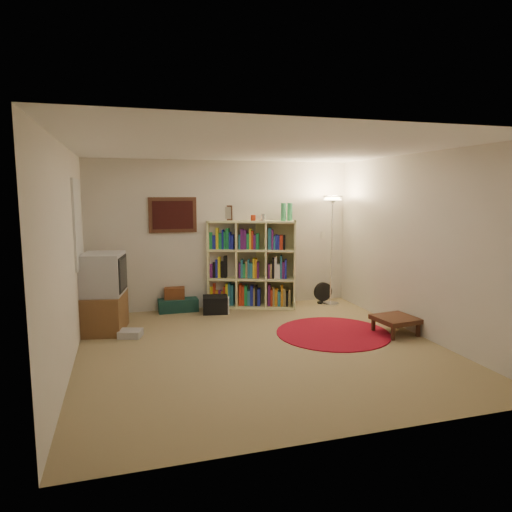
% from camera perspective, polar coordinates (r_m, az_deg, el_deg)
% --- Properties ---
extents(room, '(4.54, 4.54, 2.54)m').
position_cam_1_polar(room, '(5.68, 0.06, 0.80)').
color(room, '#8E7A53').
rests_on(room, ground).
extents(bookshelf, '(1.55, 0.92, 1.79)m').
position_cam_1_polar(bookshelf, '(7.84, -0.66, -1.17)').
color(bookshelf, '#FFF9AA').
rests_on(bookshelf, ground).
extents(floor_lamp, '(0.42, 0.42, 1.91)m').
position_cam_1_polar(floor_lamp, '(7.99, 9.50, 5.13)').
color(floor_lamp, white).
rests_on(floor_lamp, ground).
extents(floor_fan, '(0.34, 0.19, 0.38)m').
position_cam_1_polar(floor_fan, '(8.23, 8.35, -4.59)').
color(floor_fan, black).
rests_on(floor_fan, ground).
extents(tv_stand, '(0.66, 0.85, 1.12)m').
position_cam_1_polar(tv_stand, '(6.83, -18.45, -4.51)').
color(tv_stand, brown).
rests_on(tv_stand, ground).
extents(dvd_box, '(0.36, 0.32, 0.10)m').
position_cam_1_polar(dvd_box, '(6.56, -15.42, -9.33)').
color(dvd_box, '#B5B4B9').
rests_on(dvd_box, ground).
extents(suitcase, '(0.65, 0.42, 0.21)m').
position_cam_1_polar(suitcase, '(7.81, -9.76, -5.96)').
color(suitcase, '#13352F').
rests_on(suitcase, ground).
extents(wicker_basket, '(0.36, 0.28, 0.19)m').
position_cam_1_polar(wicker_basket, '(7.75, -10.14, -4.56)').
color(wicker_basket, '#5C2C17').
rests_on(wicker_basket, suitcase).
extents(duffel_bag, '(0.45, 0.39, 0.28)m').
position_cam_1_polar(duffel_bag, '(7.57, -5.12, -6.06)').
color(duffel_bag, black).
rests_on(duffel_bag, ground).
extents(paper_towel, '(0.17, 0.17, 0.27)m').
position_cam_1_polar(paper_towel, '(7.48, -3.88, -6.22)').
color(paper_towel, white).
rests_on(paper_towel, ground).
extents(red_rug, '(1.59, 1.59, 0.01)m').
position_cam_1_polar(red_rug, '(6.59, 9.60, -9.46)').
color(red_rug, maroon).
rests_on(red_rug, ground).
extents(side_table, '(0.59, 0.59, 0.24)m').
position_cam_1_polar(side_table, '(6.72, 17.05, -7.62)').
color(side_table, '#3E2116').
rests_on(side_table, ground).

